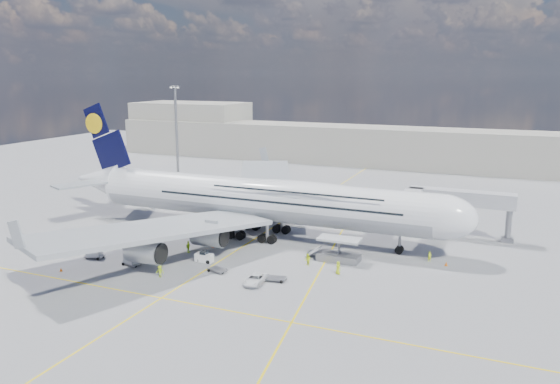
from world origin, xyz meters
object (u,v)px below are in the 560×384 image
at_px(dolly_row_a, 86,245).
at_px(cone_wing_right_outer, 61,270).
at_px(cone_tail, 108,225).
at_px(catering_truck_outer, 256,191).
at_px(dolly_back, 89,231).
at_px(catering_truck_inner, 249,201).
at_px(airliner, 260,199).
at_px(dolly_row_b, 94,252).
at_px(jet_bridge, 441,201).
at_px(cone_wing_right_inner, 213,246).
at_px(baggage_tug, 204,257).
at_px(dolly_row_c, 131,259).
at_px(crew_nose, 430,257).
at_px(dolly_nose_far, 275,278).
at_px(dolly_nose_near, 217,270).
at_px(crew_loader, 308,260).
at_px(crew_tug, 160,271).
at_px(cone_wing_left_inner, 282,213).
at_px(crew_wing, 188,247).
at_px(cone_wing_left_outer, 215,202).
at_px(service_van, 255,279).
at_px(cone_nose, 446,264).
at_px(crew_van, 338,268).
at_px(light_mast, 177,134).
at_px(cargo_loader, 338,253).

bearing_deg(dolly_row_a, cone_wing_right_outer, -40.65).
bearing_deg(cone_tail, catering_truck_outer, 64.38).
height_order(dolly_back, catering_truck_inner, catering_truck_inner).
height_order(airliner, dolly_row_b, airliner).
height_order(dolly_row_b, dolly_back, dolly_row_b).
height_order(catering_truck_outer, cone_wing_right_outer, catering_truck_outer).
height_order(jet_bridge, dolly_row_b, jet_bridge).
bearing_deg(cone_wing_right_inner, baggage_tug, -71.09).
relative_size(dolly_row_c, crew_nose, 1.98).
distance_m(jet_bridge, catering_truck_inner, 41.13).
xyz_separation_m(dolly_row_c, catering_truck_inner, (0.93, 38.77, 0.66)).
distance_m(jet_bridge, dolly_nose_far, 35.61).
height_order(jet_bridge, dolly_nose_near, jet_bridge).
xyz_separation_m(catering_truck_outer, crew_loader, (26.87, -38.43, -0.76)).
xyz_separation_m(dolly_back, crew_tug, (25.05, -13.64, 0.53)).
bearing_deg(dolly_back, cone_wing_right_outer, -78.47).
distance_m(dolly_nose_near, cone_wing_left_inner, 34.48).
xyz_separation_m(dolly_back, cone_tail, (0.26, 4.60, -0.08)).
xyz_separation_m(crew_wing, crew_tug, (2.23, -11.00, -0.09)).
height_order(dolly_nose_far, cone_wing_left_outer, cone_wing_left_outer).
height_order(service_van, crew_wing, crew_wing).
relative_size(cone_nose, cone_wing_right_outer, 1.13).
bearing_deg(crew_nose, dolly_row_c, 164.91).
height_order(dolly_nose_far, service_van, service_van).
height_order(dolly_nose_near, cone_wing_right_inner, cone_wing_right_inner).
xyz_separation_m(airliner, crew_van, (18.33, -12.77, -5.89)).
distance_m(dolly_nose_far, cone_nose, 26.66).
bearing_deg(jet_bridge, crew_loader, -126.57).
bearing_deg(cone_tail, crew_nose, 3.50).
height_order(service_van, cone_wing_right_inner, service_van).
height_order(crew_wing, cone_wing_left_outer, crew_wing).
relative_size(light_mast, cone_wing_right_inner, 44.12).
xyz_separation_m(baggage_tug, catering_truck_inner, (-8.49, 33.22, 0.88)).
bearing_deg(crew_loader, dolly_nose_near, -109.97).
height_order(cargo_loader, baggage_tug, cargo_loader).
bearing_deg(crew_loader, catering_truck_inner, 166.35).
relative_size(cargo_loader, dolly_row_c, 2.68).
xyz_separation_m(catering_truck_outer, cone_nose, (46.18, -30.14, -1.43)).
distance_m(dolly_nose_near, service_van, 7.43).
bearing_deg(catering_truck_outer, cone_wing_left_inner, -27.25).
bearing_deg(dolly_row_c, cone_wing_right_inner, 74.59).
bearing_deg(catering_truck_inner, catering_truck_outer, 94.82).
relative_size(dolly_row_a, crew_loader, 1.90).
height_order(catering_truck_inner, catering_truck_outer, catering_truck_outer).
height_order(catering_truck_outer, crew_nose, catering_truck_outer).
relative_size(dolly_back, crew_loader, 1.81).
bearing_deg(cone_wing_right_outer, crew_wing, 49.28).
relative_size(crew_wing, cone_wing_left_inner, 3.59).
bearing_deg(crew_wing, crew_loader, -84.72).
height_order(dolly_row_c, cone_nose, dolly_row_c).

